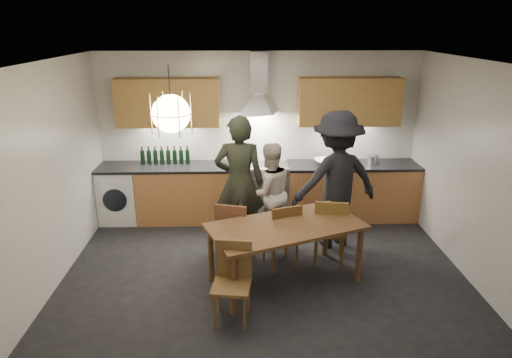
{
  "coord_description": "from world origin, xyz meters",
  "views": [
    {
      "loc": [
        -0.26,
        -4.83,
        3.0
      ],
      "look_at": [
        -0.1,
        0.4,
        1.2
      ],
      "focal_mm": 32.0,
      "sensor_mm": 36.0,
      "label": 1
    }
  ],
  "objects_px": {
    "dining_table": "(286,232)",
    "stock_pot": "(373,160)",
    "chair_back_left": "(233,230)",
    "person_left": "(239,183)",
    "wine_bottles": "(165,155)",
    "mixing_bowl": "(325,162)",
    "person_right": "(336,180)",
    "person_mid": "(269,193)",
    "chair_front": "(232,276)"
  },
  "relations": [
    {
      "from": "dining_table",
      "to": "stock_pot",
      "type": "bearing_deg",
      "value": 28.82
    },
    {
      "from": "dining_table",
      "to": "chair_back_left",
      "type": "distance_m",
      "value": 0.77
    },
    {
      "from": "chair_back_left",
      "to": "person_left",
      "type": "height_order",
      "value": "person_left"
    },
    {
      "from": "stock_pot",
      "to": "wine_bottles",
      "type": "bearing_deg",
      "value": 178.48
    },
    {
      "from": "mixing_bowl",
      "to": "chair_back_left",
      "type": "bearing_deg",
      "value": -133.18
    },
    {
      "from": "person_right",
      "to": "person_left",
      "type": "bearing_deg",
      "value": -15.0
    },
    {
      "from": "person_mid",
      "to": "mixing_bowl",
      "type": "height_order",
      "value": "person_mid"
    },
    {
      "from": "mixing_bowl",
      "to": "stock_pot",
      "type": "xyz_separation_m",
      "value": [
        0.76,
        0.01,
        0.02
      ]
    },
    {
      "from": "chair_front",
      "to": "dining_table",
      "type": "bearing_deg",
      "value": 55.58
    },
    {
      "from": "person_mid",
      "to": "stock_pot",
      "type": "relative_size",
      "value": 8.12
    },
    {
      "from": "chair_back_left",
      "to": "mixing_bowl",
      "type": "distance_m",
      "value": 2.11
    },
    {
      "from": "chair_back_left",
      "to": "mixing_bowl",
      "type": "relative_size",
      "value": 2.66
    },
    {
      "from": "chair_back_left",
      "to": "stock_pot",
      "type": "height_order",
      "value": "stock_pot"
    },
    {
      "from": "person_right",
      "to": "wine_bottles",
      "type": "distance_m",
      "value": 2.69
    },
    {
      "from": "person_left",
      "to": "mixing_bowl",
      "type": "bearing_deg",
      "value": -142.22
    },
    {
      "from": "dining_table",
      "to": "chair_back_left",
      "type": "xyz_separation_m",
      "value": [
        -0.63,
        0.41,
        -0.16
      ]
    },
    {
      "from": "wine_bottles",
      "to": "person_left",
      "type": "bearing_deg",
      "value": -41.25
    },
    {
      "from": "chair_back_left",
      "to": "wine_bottles",
      "type": "relative_size",
      "value": 1.15
    },
    {
      "from": "dining_table",
      "to": "wine_bottles",
      "type": "xyz_separation_m",
      "value": [
        -1.71,
        2.01,
        0.37
      ]
    },
    {
      "from": "dining_table",
      "to": "person_left",
      "type": "height_order",
      "value": "person_left"
    },
    {
      "from": "person_left",
      "to": "wine_bottles",
      "type": "distance_m",
      "value": 1.55
    },
    {
      "from": "person_right",
      "to": "chair_back_left",
      "type": "bearing_deg",
      "value": 7.67
    },
    {
      "from": "chair_back_left",
      "to": "wine_bottles",
      "type": "xyz_separation_m",
      "value": [
        -1.08,
        1.61,
        0.54
      ]
    },
    {
      "from": "person_mid",
      "to": "stock_pot",
      "type": "distance_m",
      "value": 1.86
    },
    {
      "from": "chair_front",
      "to": "person_left",
      "type": "xyz_separation_m",
      "value": [
        0.07,
        1.68,
        0.44
      ]
    },
    {
      "from": "chair_front",
      "to": "person_mid",
      "type": "relative_size",
      "value": 0.59
    },
    {
      "from": "dining_table",
      "to": "person_right",
      "type": "distance_m",
      "value": 1.3
    },
    {
      "from": "chair_back_left",
      "to": "person_left",
      "type": "distance_m",
      "value": 0.73
    },
    {
      "from": "person_right",
      "to": "mixing_bowl",
      "type": "bearing_deg",
      "value": -105.42
    },
    {
      "from": "chair_front",
      "to": "person_left",
      "type": "distance_m",
      "value": 1.74
    },
    {
      "from": "person_left",
      "to": "person_right",
      "type": "bearing_deg",
      "value": -176.92
    },
    {
      "from": "chair_back_left",
      "to": "chair_front",
      "type": "height_order",
      "value": "chair_back_left"
    },
    {
      "from": "mixing_bowl",
      "to": "stock_pot",
      "type": "distance_m",
      "value": 0.76
    },
    {
      "from": "dining_table",
      "to": "chair_back_left",
      "type": "height_order",
      "value": "chair_back_left"
    },
    {
      "from": "dining_table",
      "to": "mixing_bowl",
      "type": "distance_m",
      "value": 2.09
    },
    {
      "from": "chair_front",
      "to": "stock_pot",
      "type": "distance_m",
      "value": 3.42
    },
    {
      "from": "stock_pot",
      "to": "wine_bottles",
      "type": "xyz_separation_m",
      "value": [
        -3.25,
        0.09,
        0.08
      ]
    },
    {
      "from": "chair_front",
      "to": "person_left",
      "type": "relative_size",
      "value": 0.46
    },
    {
      "from": "chair_back_left",
      "to": "stock_pot",
      "type": "distance_m",
      "value": 2.69
    },
    {
      "from": "person_mid",
      "to": "person_right",
      "type": "height_order",
      "value": "person_right"
    },
    {
      "from": "person_right",
      "to": "wine_bottles",
      "type": "height_order",
      "value": "person_right"
    },
    {
      "from": "person_left",
      "to": "mixing_bowl",
      "type": "distance_m",
      "value": 1.62
    },
    {
      "from": "chair_front",
      "to": "person_right",
      "type": "height_order",
      "value": "person_right"
    },
    {
      "from": "chair_back_left",
      "to": "person_right",
      "type": "height_order",
      "value": "person_right"
    },
    {
      "from": "person_right",
      "to": "person_mid",
      "type": "bearing_deg",
      "value": -24.43
    },
    {
      "from": "chair_front",
      "to": "wine_bottles",
      "type": "relative_size",
      "value": 1.12
    },
    {
      "from": "chair_front",
      "to": "mixing_bowl",
      "type": "relative_size",
      "value": 2.6
    },
    {
      "from": "chair_back_left",
      "to": "person_mid",
      "type": "height_order",
      "value": "person_mid"
    },
    {
      "from": "person_mid",
      "to": "person_right",
      "type": "relative_size",
      "value": 0.76
    },
    {
      "from": "chair_back_left",
      "to": "person_mid",
      "type": "distance_m",
      "value": 0.92
    }
  ]
}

